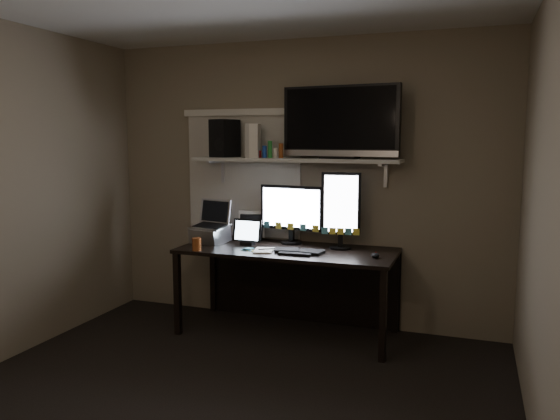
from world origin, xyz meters
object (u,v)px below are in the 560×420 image
at_px(monitor_landscape, 292,214).
at_px(tablet, 248,232).
at_px(mouse, 375,255).
at_px(desk, 292,266).
at_px(monitor_portrait, 341,210).
at_px(tv, 340,122).
at_px(laptop, 210,222).
at_px(keyboard, 299,251).
at_px(speaker, 225,138).
at_px(cup, 197,244).
at_px(game_console, 255,141).

xyz_separation_m(monitor_landscape, tablet, (-0.33, -0.20, -0.15)).
xyz_separation_m(monitor_landscape, mouse, (0.79, -0.33, -0.24)).
height_order(desk, tablet, tablet).
bearing_deg(monitor_portrait, desk, 177.95).
height_order(monitor_landscape, tv, tv).
bearing_deg(mouse, laptop, 168.05).
bearing_deg(laptop, tablet, 14.48).
distance_m(keyboard, speaker, 1.25).
xyz_separation_m(monitor_portrait, speaker, (-1.08, 0.05, 0.59)).
height_order(monitor_landscape, keyboard, monitor_landscape).
bearing_deg(monitor_portrait, cup, -163.43).
distance_m(monitor_landscape, monitor_portrait, 0.47).
height_order(monitor_portrait, tablet, monitor_portrait).
bearing_deg(monitor_portrait, tablet, -178.25).
distance_m(monitor_portrait, laptop, 1.16).
bearing_deg(game_console, laptop, -173.83).
xyz_separation_m(monitor_portrait, mouse, (0.33, -0.25, -0.31)).
relative_size(tablet, game_console, 0.90).
distance_m(tablet, laptop, 0.36).
relative_size(monitor_portrait, tv, 0.66).
xyz_separation_m(keyboard, mouse, (0.61, 0.02, 0.01)).
height_order(mouse, laptop, laptop).
bearing_deg(game_console, desk, -22.98).
bearing_deg(tablet, game_console, 83.44).
height_order(desk, laptop, laptop).
xyz_separation_m(tablet, speaker, (-0.29, 0.17, 0.80)).
bearing_deg(cup, desk, 33.15).
bearing_deg(tablet, speaker, 151.25).
xyz_separation_m(mouse, laptop, (-1.48, 0.11, 0.17)).
relative_size(keyboard, game_console, 1.40).
bearing_deg(game_console, monitor_landscape, -2.98).
bearing_deg(tablet, cup, -128.55).
distance_m(keyboard, cup, 0.84).
distance_m(keyboard, mouse, 0.61).
relative_size(monitor_landscape, monitor_portrait, 0.91).
xyz_separation_m(tablet, laptop, (-0.36, -0.01, 0.07)).
bearing_deg(monitor_landscape, desk, -62.43).
relative_size(desk, monitor_portrait, 2.76).
height_order(desk, game_console, game_console).
xyz_separation_m(keyboard, laptop, (-0.87, 0.13, 0.17)).
distance_m(monitor_portrait, game_console, 0.96).
xyz_separation_m(laptop, cup, (0.05, -0.34, -0.13)).
height_order(tablet, game_console, game_console).
bearing_deg(desk, monitor_portrait, 5.03).
height_order(cup, tv, tv).
distance_m(monitor_portrait, mouse, 0.52).
height_order(monitor_portrait, speaker, speaker).
distance_m(monitor_landscape, tablet, 0.42).
height_order(game_console, speaker, speaker).
distance_m(tablet, tv, 1.22).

